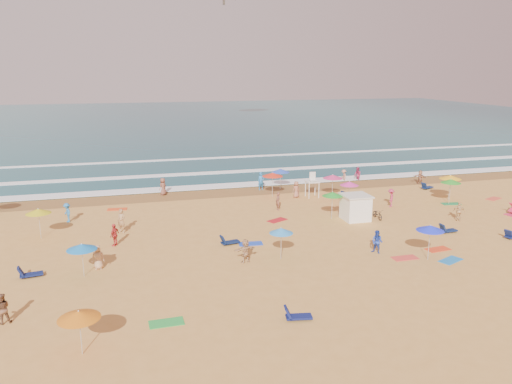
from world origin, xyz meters
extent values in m
plane|color=gold|center=(0.00, 0.00, 0.00)|extent=(220.00, 220.00, 0.00)
cube|color=#0C4756|center=(0.00, 84.00, 0.00)|extent=(220.00, 140.00, 0.18)
plane|color=olive|center=(0.00, 12.50, 0.01)|extent=(220.00, 220.00, 0.00)
cube|color=white|center=(0.00, 15.00, 0.10)|extent=(200.00, 2.20, 0.05)
cube|color=white|center=(0.00, 22.00, 0.10)|extent=(200.00, 1.60, 0.05)
cube|color=white|center=(0.00, 32.00, 0.10)|extent=(200.00, 1.20, 0.05)
cube|color=white|center=(5.57, 0.53, 1.00)|extent=(2.00, 2.00, 2.00)
cube|color=silver|center=(5.57, 0.53, 2.06)|extent=(2.20, 2.20, 0.12)
imported|color=black|center=(7.47, 0.23, 0.42)|extent=(0.60, 1.60, 0.83)
cone|color=blue|center=(2.89, 12.50, 1.95)|extent=(1.86, 1.86, 0.35)
cone|color=#D83072|center=(6.64, 7.72, 2.10)|extent=(1.89, 1.89, 0.35)
cone|color=#E13298|center=(6.70, 4.20, 2.20)|extent=(1.67, 1.67, 0.35)
cone|color=green|center=(16.13, 2.74, 2.19)|extent=(1.80, 1.80, 0.35)
cone|color=red|center=(1.16, 9.65, 2.20)|extent=(2.00, 2.00, 0.35)
cone|color=green|center=(3.77, 1.20, 2.14)|extent=(1.69, 1.69, 0.35)
cone|color=orange|center=(-14.93, -14.77, 1.89)|extent=(1.84, 1.84, 0.35)
cone|color=gold|center=(-18.93, 2.25, 2.08)|extent=(1.79, 1.79, 0.35)
cone|color=blue|center=(-15.41, -5.89, 1.89)|extent=(1.78, 1.78, 0.35)
cone|color=#1D2DF6|center=(6.22, -8.88, 2.18)|extent=(1.78, 1.78, 0.35)
cone|color=#318EDD|center=(-3.07, -6.29, 1.96)|extent=(1.55, 1.55, 0.35)
cone|color=yellow|center=(16.99, 4.02, 2.24)|extent=(2.00, 2.00, 0.35)
cube|color=#0F194D|center=(-18.45, -5.21, 0.17)|extent=(1.37, 0.76, 0.34)
cube|color=#101854|center=(-4.70, -14.33, 0.17)|extent=(1.38, 0.77, 0.34)
cube|color=#0D1C45|center=(-5.69, -2.68, 0.17)|extent=(1.38, 0.81, 0.34)
cube|color=#0E1E49|center=(10.96, -4.43, 0.17)|extent=(1.33, 0.63, 0.34)
cube|color=#102150|center=(17.67, 8.48, 0.17)|extent=(1.41, 0.95, 0.34)
cube|color=#0E1E48|center=(8.11, 7.27, 0.17)|extent=(1.41, 0.92, 0.34)
cube|color=blue|center=(-4.27, -2.96, 0.01)|extent=(1.77, 1.00, 0.03)
cube|color=green|center=(-11.12, -12.95, 0.01)|extent=(1.72, 0.91, 0.03)
cube|color=#EE481A|center=(-13.52, 8.82, 0.01)|extent=(1.78, 1.04, 0.03)
cube|color=#E74036|center=(4.91, -8.28, 0.01)|extent=(1.71, 0.87, 0.03)
cube|color=#B4161D|center=(-0.74, 1.97, 0.01)|extent=(1.90, 1.56, 0.03)
cube|color=#1F79C6|center=(7.57, -9.42, 0.01)|extent=(1.90, 1.46, 0.03)
cube|color=#208346|center=(16.37, 2.73, 0.01)|extent=(1.82, 1.13, 0.03)
cube|color=red|center=(8.00, -7.42, 0.01)|extent=(1.79, 1.05, 0.03)
cube|color=#E04D34|center=(21.49, 3.29, 0.01)|extent=(1.90, 1.47, 0.03)
imported|color=#9F6849|center=(18.12, 10.61, 0.77)|extent=(1.23, 1.41, 1.54)
imported|color=red|center=(-13.62, -0.83, 0.81)|extent=(0.87, 1.01, 1.62)
imported|color=#2876BA|center=(-17.39, 6.00, 0.79)|extent=(0.92, 1.17, 1.59)
imported|color=tan|center=(13.66, -1.92, 0.77)|extent=(0.96, 0.82, 1.55)
imported|color=tan|center=(-5.45, -6.23, 0.78)|extent=(1.50, 0.70, 1.56)
imported|color=#AB7E4F|center=(-13.13, 2.05, 0.93)|extent=(0.81, 0.76, 1.86)
imported|color=brown|center=(-9.10, 13.04, 0.86)|extent=(0.99, 0.97, 1.72)
imported|color=#B52D50|center=(10.46, 3.38, 0.82)|extent=(1.08, 1.22, 1.64)
imported|color=#2541AD|center=(3.54, -6.95, 0.80)|extent=(0.95, 0.99, 1.60)
imported|color=tan|center=(10.83, 14.19, 0.53)|extent=(0.71, 1.07, 1.56)
imported|color=#BA2E5E|center=(12.41, 14.04, 0.63)|extent=(0.69, 0.87, 1.77)
imported|color=tan|center=(-14.59, -4.92, 0.78)|extent=(0.80, 0.55, 1.56)
imported|color=brown|center=(0.24, 4.93, 0.81)|extent=(0.46, 0.63, 1.61)
imported|color=#A4654C|center=(3.28, 8.68, 0.81)|extent=(0.92, 0.75, 1.62)
imported|color=#297BC3|center=(0.84, 12.58, 0.93)|extent=(0.70, 0.49, 1.86)
imported|color=brown|center=(-18.85, -10.89, 0.78)|extent=(0.87, 0.75, 1.56)
cube|color=#3F3326|center=(7.48, 62.97, 24.39)|extent=(0.40, 0.30, 0.90)
camera|label=1|loc=(-12.62, -35.60, 12.18)|focal=35.00mm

